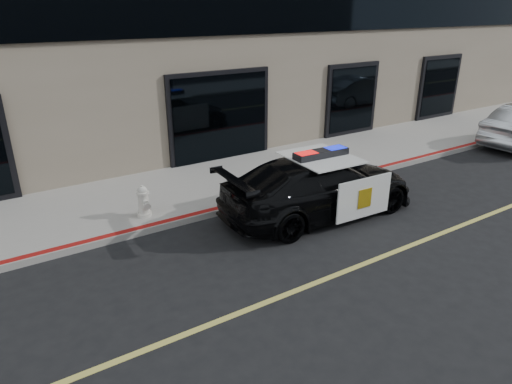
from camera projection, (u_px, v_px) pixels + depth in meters
ground at (420, 242)px, 9.70m from camera, size 120.00×120.00×0.00m
sidewalk_n at (278, 169)px, 13.76m from camera, size 60.00×3.50×0.15m
police_car at (319, 186)px, 10.75m from camera, size 2.49×5.07×1.60m
fire_hydrant at (144, 202)px, 10.44m from camera, size 0.34×0.47×0.75m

